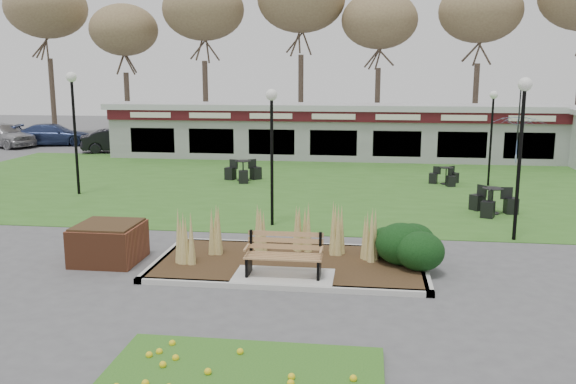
# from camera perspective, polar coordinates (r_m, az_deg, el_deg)

# --- Properties ---
(ground) EXTENTS (100.00, 100.00, 0.00)m
(ground) POSITION_cam_1_polar(r_m,az_deg,el_deg) (13.42, -0.50, -8.53)
(ground) COLOR #515154
(ground) RESTS_ON ground
(lawn) EXTENTS (34.00, 16.00, 0.02)m
(lawn) POSITION_cam_1_polar(r_m,az_deg,el_deg) (24.99, 3.35, 0.69)
(lawn) COLOR #336620
(lawn) RESTS_ON ground
(planting_bed) EXTENTS (6.75, 3.40, 1.27)m
(planting_bed) POSITION_cam_1_polar(r_m,az_deg,el_deg) (14.48, 5.28, -5.57)
(planting_bed) COLOR #372716
(planting_bed) RESTS_ON ground
(park_bench) EXTENTS (1.70, 0.66, 0.93)m
(park_bench) POSITION_cam_1_polar(r_m,az_deg,el_deg) (13.47, -0.35, -5.82)
(park_bench) COLOR #A27249
(park_bench) RESTS_ON ground
(brick_planter) EXTENTS (1.50, 1.50, 0.95)m
(brick_planter) POSITION_cam_1_polar(r_m,az_deg,el_deg) (15.40, -16.44, -4.55)
(brick_planter) COLOR brown
(brick_planter) RESTS_ON ground
(food_pavilion) EXTENTS (24.60, 3.40, 2.90)m
(food_pavilion) POSITION_cam_1_polar(r_m,az_deg,el_deg) (32.67, 4.43, 5.72)
(food_pavilion) COLOR gray
(food_pavilion) RESTS_ON ground
(tree_backdrop) EXTENTS (47.24, 5.24, 10.36)m
(tree_backdrop) POSITION_cam_1_polar(r_m,az_deg,el_deg) (40.74, 5.23, 16.45)
(tree_backdrop) COLOR #47382B
(tree_backdrop) RESTS_ON ground
(lamp_post_near_right) EXTENTS (0.36, 0.36, 4.40)m
(lamp_post_near_right) POSITION_cam_1_polar(r_m,az_deg,el_deg) (17.32, 21.07, 6.04)
(lamp_post_near_right) COLOR black
(lamp_post_near_right) RESTS_ON ground
(lamp_post_mid_left) EXTENTS (0.38, 0.38, 4.55)m
(lamp_post_mid_left) POSITION_cam_1_polar(r_m,az_deg,el_deg) (23.92, -19.46, 7.60)
(lamp_post_mid_left) COLOR black
(lamp_post_mid_left) RESTS_ON ground
(lamp_post_mid_right) EXTENTS (0.34, 0.34, 4.06)m
(lamp_post_mid_right) POSITION_cam_1_polar(r_m,az_deg,el_deg) (17.84, -1.54, 6.09)
(lamp_post_mid_right) COLOR black
(lamp_post_mid_right) RESTS_ON ground
(lamp_post_far_right) EXTENTS (0.32, 0.32, 3.82)m
(lamp_post_far_right) POSITION_cam_1_polar(r_m,az_deg,el_deg) (25.67, 18.58, 6.66)
(lamp_post_far_right) COLOR black
(lamp_post_far_right) RESTS_ON ground
(bistro_set_b) EXTENTS (1.57, 1.54, 0.86)m
(bistro_set_b) POSITION_cam_1_polar(r_m,az_deg,el_deg) (25.87, -4.22, 1.70)
(bistro_set_b) COLOR black
(bistro_set_b) RESTS_ON ground
(bistro_set_c) EXTENTS (1.27, 1.27, 0.70)m
(bistro_set_c) POSITION_cam_1_polar(r_m,az_deg,el_deg) (25.79, 14.55, 1.22)
(bistro_set_c) COLOR black
(bistro_set_c) RESTS_ON ground
(bistro_set_d) EXTENTS (1.48, 1.58, 0.85)m
(bistro_set_d) POSITION_cam_1_polar(r_m,az_deg,el_deg) (20.79, 18.54, -1.17)
(bistro_set_d) COLOR black
(bistro_set_d) RESTS_ON ground
(patio_umbrella) EXTENTS (2.64, 2.68, 2.82)m
(patio_umbrella) POSITION_cam_1_polar(r_m,az_deg,el_deg) (27.50, 20.67, 4.69)
(patio_umbrella) COLOR black
(patio_umbrella) RESTS_ON ground
(car_silver) EXTENTS (4.95, 3.43, 1.56)m
(car_silver) POSITION_cam_1_polar(r_m,az_deg,el_deg) (41.61, -25.14, 4.89)
(car_silver) COLOR #A6A5AA
(car_silver) RESTS_ON ground
(car_black) EXTENTS (4.29, 2.96, 1.34)m
(car_black) POSITION_cam_1_polar(r_m,az_deg,el_deg) (36.69, -15.68, 4.66)
(car_black) COLOR black
(car_black) RESTS_ON ground
(car_blue) EXTENTS (5.00, 2.95, 1.36)m
(car_blue) POSITION_cam_1_polar(r_m,az_deg,el_deg) (41.42, -21.06, 5.03)
(car_blue) COLOR navy
(car_blue) RESTS_ON ground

